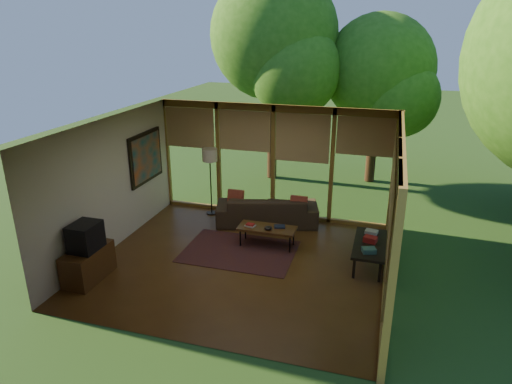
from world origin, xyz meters
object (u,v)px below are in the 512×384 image
(media_cabinet, at_px, (88,264))
(coffee_table, at_px, (267,229))
(sofa, at_px, (267,210))
(side_console, at_px, (370,245))
(television, at_px, (85,237))
(floor_lamp, at_px, (210,159))

(media_cabinet, distance_m, coffee_table, 3.54)
(sofa, relative_size, coffee_table, 1.94)
(media_cabinet, xyz_separation_m, side_console, (4.87, 2.00, 0.11))
(television, xyz_separation_m, coffee_table, (2.75, 2.20, -0.46))
(floor_lamp, bearing_deg, media_cabinet, -105.97)
(coffee_table, bearing_deg, floor_lamp, 143.47)
(sofa, bearing_deg, television, 38.56)
(sofa, relative_size, media_cabinet, 2.33)
(sofa, xyz_separation_m, coffee_table, (0.31, -1.14, 0.05))
(sofa, xyz_separation_m, television, (-2.44, -3.34, 0.51))
(media_cabinet, relative_size, floor_lamp, 0.61)
(coffee_table, relative_size, side_console, 0.86)
(floor_lamp, bearing_deg, coffee_table, -36.53)
(floor_lamp, xyz_separation_m, side_console, (3.87, -1.51, -1.00))
(television, bearing_deg, floor_lamp, 74.34)
(media_cabinet, relative_size, television, 1.82)
(media_cabinet, distance_m, side_console, 5.27)
(floor_lamp, distance_m, coffee_table, 2.42)
(media_cabinet, height_order, side_console, media_cabinet)
(television, bearing_deg, side_console, 22.39)
(coffee_table, height_order, side_console, side_console)
(coffee_table, bearing_deg, television, -141.38)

